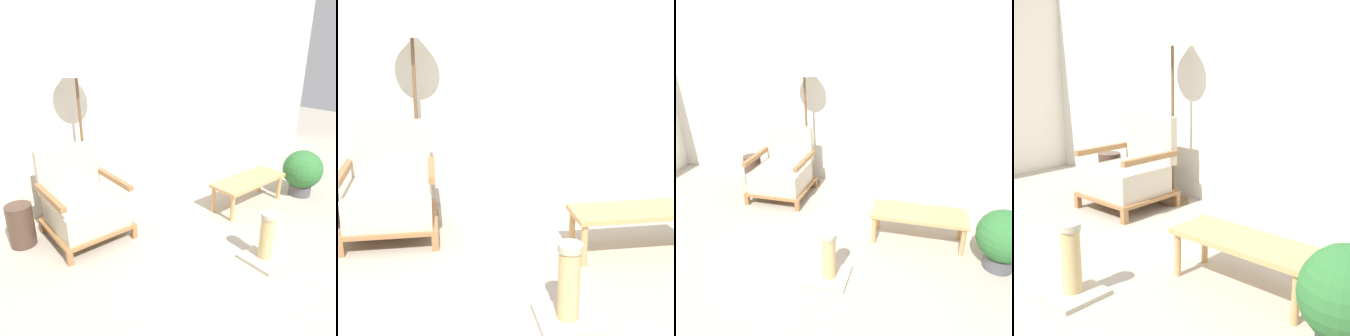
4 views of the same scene
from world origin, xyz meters
The scene contains 8 objects.
ground_plane centered at (0.00, 0.00, 0.00)m, with size 14.00×14.00×0.00m, color #A89E8E.
wall_back centered at (0.00, 2.14, 1.35)m, with size 8.00×0.06×2.70m.
armchair centered at (-0.81, 1.52, 0.32)m, with size 0.70×0.70×0.84m.
floor_lamp centered at (-0.60, 1.88, 1.53)m, with size 0.37×0.37×1.79m.
coffee_table centered at (0.91, 0.90, 0.28)m, with size 0.92×0.35×0.33m.
vase centered at (-1.34, 1.71, 0.20)m, with size 0.23×0.23×0.40m, color #473328.
potted_plant centered at (1.64, 0.66, 0.31)m, with size 0.46×0.46×0.56m.
scratching_post centered at (0.20, 0.15, 0.16)m, with size 0.33×0.33×0.45m.
Camera 4 is at (2.37, -1.28, 1.40)m, focal length 50.00 mm.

